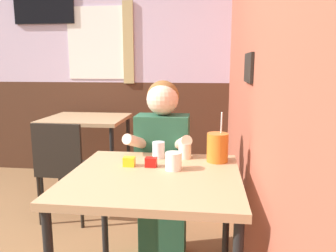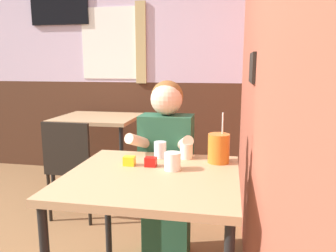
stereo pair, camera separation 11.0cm
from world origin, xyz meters
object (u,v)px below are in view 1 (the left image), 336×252
Objects in this scene: background_table at (86,126)px; chair_near_window at (64,164)px; person_seated at (163,167)px; main_table at (154,190)px; cocktail_pitcher at (217,147)px.

chair_near_window is at bearing -83.86° from background_table.
chair_near_window reaches higher than background_table.
main_table is at bearing -86.62° from person_seated.
person_seated is at bearing 140.64° from cocktail_pitcher.
chair_near_window is 3.06× the size of cocktail_pitcher.
background_table is 1.49m from person_seated.
chair_near_window is at bearing 150.13° from cocktail_pitcher.
cocktail_pitcher reaches higher than main_table.
chair_near_window is (-0.91, 0.96, -0.19)m from main_table.
cocktail_pitcher is (0.34, -0.28, 0.22)m from person_seated.
person_seated is (0.96, -1.15, -0.05)m from background_table.
chair_near_window reaches higher than main_table.
main_table and background_table have the same top height.
chair_near_window is (0.08, -0.73, -0.18)m from background_table.
cocktail_pitcher is at bearing -28.68° from chair_near_window.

